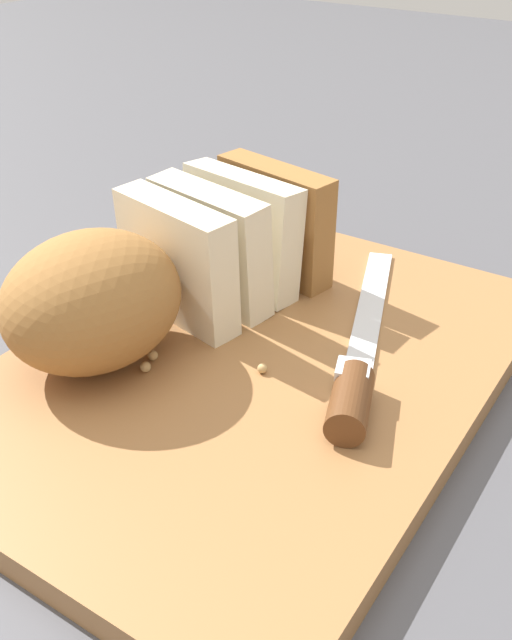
# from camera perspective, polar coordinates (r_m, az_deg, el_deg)

# --- Properties ---
(ground_plane) EXTENTS (3.00, 3.00, 0.00)m
(ground_plane) POSITION_cam_1_polar(r_m,az_deg,el_deg) (0.51, 0.00, -4.67)
(ground_plane) COLOR #4C4C51
(cutting_board) EXTENTS (0.43, 0.31, 0.02)m
(cutting_board) POSITION_cam_1_polar(r_m,az_deg,el_deg) (0.51, 0.00, -3.80)
(cutting_board) COLOR #9E6B3D
(cutting_board) RESTS_ON ground_plane
(bread_loaf) EXTENTS (0.26, 0.14, 0.09)m
(bread_loaf) POSITION_cam_1_polar(r_m,az_deg,el_deg) (0.52, -7.66, 3.81)
(bread_loaf) COLOR #996633
(bread_loaf) RESTS_ON cutting_board
(bread_knife) EXTENTS (0.24, 0.11, 0.02)m
(bread_knife) POSITION_cam_1_polar(r_m,az_deg,el_deg) (0.47, 7.78, -4.35)
(bread_knife) COLOR silver
(bread_knife) RESTS_ON cutting_board
(crumb_near_knife) EXTENTS (0.01, 0.01, 0.01)m
(crumb_near_knife) POSITION_cam_1_polar(r_m,az_deg,el_deg) (0.50, -8.05, -2.75)
(crumb_near_knife) COLOR tan
(crumb_near_knife) RESTS_ON cutting_board
(crumb_near_loaf) EXTENTS (0.01, 0.01, 0.01)m
(crumb_near_loaf) POSITION_cam_1_polar(r_m,az_deg,el_deg) (0.53, -7.94, -0.87)
(crumb_near_loaf) COLOR tan
(crumb_near_loaf) RESTS_ON cutting_board
(crumb_stray_left) EXTENTS (0.01, 0.01, 0.01)m
(crumb_stray_left) POSITION_cam_1_polar(r_m,az_deg,el_deg) (0.49, -8.61, -3.64)
(crumb_stray_left) COLOR tan
(crumb_stray_left) RESTS_ON cutting_board
(crumb_stray_right) EXTENTS (0.01, 0.01, 0.01)m
(crumb_stray_right) POSITION_cam_1_polar(r_m,az_deg,el_deg) (0.49, 0.50, -3.80)
(crumb_stray_right) COLOR tan
(crumb_stray_right) RESTS_ON cutting_board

